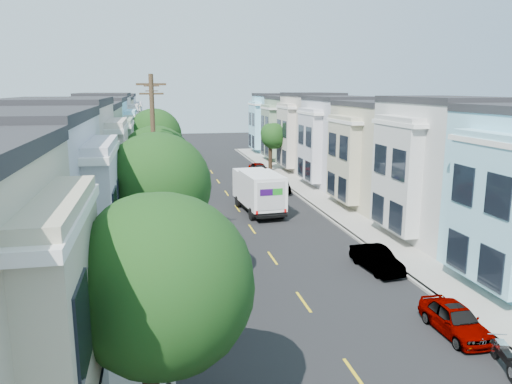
{
  "coord_description": "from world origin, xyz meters",
  "views": [
    {
      "loc": [
        -6.26,
        -25.99,
        9.41
      ],
      "look_at": [
        0.65,
        7.78,
        2.2
      ],
      "focal_mm": 35.0,
      "sensor_mm": 36.0,
      "label": 1
    }
  ],
  "objects": [
    {
      "name": "townhouse_row_right",
      "position": [
        11.15,
        15.0,
        0.0
      ],
      "size": [
        5.0,
        70.0,
        8.5
      ],
      "primitive_type": "cube",
      "color": "#BAB495",
      "rests_on": "ground"
    },
    {
      "name": "parked_right_c",
      "position": [
        4.9,
        17.46,
        0.64
      ],
      "size": [
        1.69,
        3.93,
        1.27
      ],
      "primitive_type": "imported",
      "rotation": [
        0.0,
        0.0,
        -0.09
      ],
      "color": "black",
      "rests_on": "ground"
    },
    {
      "name": "utility_pole_near",
      "position": [
        -6.3,
        2.0,
        5.15
      ],
      "size": [
        1.6,
        0.26,
        10.0
      ],
      "color": "#42301E",
      "rests_on": "ground"
    },
    {
      "name": "tree_e",
      "position": [
        -6.3,
        33.0,
        4.64
      ],
      "size": [
        4.7,
        4.7,
        7.01
      ],
      "color": "black",
      "rests_on": "ground"
    },
    {
      "name": "road_slab",
      "position": [
        0.0,
        15.0,
        0.01
      ],
      "size": [
        12.0,
        70.0,
        0.02
      ],
      "primitive_type": "cube",
      "color": "black",
      "rests_on": "ground"
    },
    {
      "name": "tree_c",
      "position": [
        -6.3,
        4.61,
        4.92
      ],
      "size": [
        4.54,
        4.54,
        7.21
      ],
      "color": "black",
      "rests_on": "ground"
    },
    {
      "name": "tree_b",
      "position": [
        -6.3,
        -4.32,
        5.21
      ],
      "size": [
        4.7,
        4.7,
        7.58
      ],
      "color": "black",
      "rests_on": "ground"
    },
    {
      "name": "tree_far_r",
      "position": [
        6.89,
        28.77,
        4.03
      ],
      "size": [
        2.93,
        2.93,
        5.56
      ],
      "color": "black",
      "rests_on": "ground"
    },
    {
      "name": "motorcycle",
      "position": [
        5.06,
        -12.55,
        0.46
      ],
      "size": [
        0.3,
        2.21,
        0.88
      ],
      "rotation": [
        0.0,
        0.0,
        -0.28
      ],
      "color": "black",
      "rests_on": "ground"
    },
    {
      "name": "fedex_truck",
      "position": [
        1.42,
        10.57,
        1.77
      ],
      "size": [
        2.55,
        6.61,
        3.17
      ],
      "rotation": [
        0.0,
        0.0,
        0.07
      ],
      "color": "white",
      "rests_on": "ground"
    },
    {
      "name": "sidewalk_right",
      "position": [
        7.35,
        15.0,
        0.07
      ],
      "size": [
        2.6,
        70.0,
        0.15
      ],
      "primitive_type": "cube",
      "color": "gray",
      "rests_on": "ground"
    },
    {
      "name": "curb_left",
      "position": [
        -6.05,
        15.0,
        0.07
      ],
      "size": [
        0.3,
        70.0,
        0.15
      ],
      "primitive_type": "cube",
      "color": "gray",
      "rests_on": "ground"
    },
    {
      "name": "parked_left_b",
      "position": [
        -4.9,
        -6.27,
        0.67
      ],
      "size": [
        2.22,
        4.6,
        1.34
      ],
      "primitive_type": "imported",
      "rotation": [
        0.0,
        0.0,
        0.08
      ],
      "color": "black",
      "rests_on": "ground"
    },
    {
      "name": "parked_right_b",
      "position": [
        4.9,
        -2.93,
        0.61
      ],
      "size": [
        1.65,
        3.77,
        1.22
      ],
      "primitive_type": "imported",
      "rotation": [
        0.0,
        0.0,
        0.1
      ],
      "color": "white",
      "rests_on": "ground"
    },
    {
      "name": "centerline",
      "position": [
        0.0,
        15.0,
        0.0
      ],
      "size": [
        0.12,
        70.0,
        0.01
      ],
      "primitive_type": "cube",
      "color": "gold",
      "rests_on": "ground"
    },
    {
      "name": "parked_left_d",
      "position": [
        -4.9,
        10.34,
        0.76
      ],
      "size": [
        1.94,
        4.76,
        1.53
      ],
      "primitive_type": "imported",
      "rotation": [
        0.0,
        0.0,
        0.03
      ],
      "color": "maroon",
      "rests_on": "ground"
    },
    {
      "name": "townhouse_row_left",
      "position": [
        -11.15,
        15.0,
        0.0
      ],
      "size": [
        5.0,
        70.0,
        8.5
      ],
      "primitive_type": "cube",
      "color": "#BAB495",
      "rests_on": "ground"
    },
    {
      "name": "ground",
      "position": [
        0.0,
        0.0,
        0.0
      ],
      "size": [
        160.0,
        160.0,
        0.0
      ],
      "primitive_type": "plane",
      "color": "black",
      "rests_on": "ground"
    },
    {
      "name": "tree_d",
      "position": [
        -6.3,
        16.99,
        5.45
      ],
      "size": [
        4.54,
        4.54,
        7.75
      ],
      "color": "black",
      "rests_on": "ground"
    },
    {
      "name": "parked_right_d",
      "position": [
        4.9,
        26.84,
        0.68
      ],
      "size": [
        2.0,
        4.33,
        1.36
      ],
      "primitive_type": "imported",
      "rotation": [
        0.0,
        0.0,
        0.1
      ],
      "color": "#0F2136",
      "rests_on": "ground"
    },
    {
      "name": "lead_sedan",
      "position": [
        1.84,
        17.19,
        0.67
      ],
      "size": [
        2.31,
        4.65,
        1.35
      ],
      "primitive_type": "imported",
      "rotation": [
        0.0,
        0.0,
        -0.1
      ],
      "color": "black",
      "rests_on": "ground"
    },
    {
      "name": "utility_pole_far",
      "position": [
        -6.3,
        28.0,
        5.15
      ],
      "size": [
        1.6,
        0.26,
        10.0
      ],
      "color": "#42301E",
      "rests_on": "ground"
    },
    {
      "name": "parked_left_c",
      "position": [
        -4.9,
        0.57,
        0.66
      ],
      "size": [
        1.9,
        4.42,
        1.32
      ],
      "primitive_type": "imported",
      "rotation": [
        0.0,
        0.0,
        -0.01
      ],
      "color": "#A3A3A3",
      "rests_on": "ground"
    },
    {
      "name": "sidewalk_left",
      "position": [
        -7.35,
        15.0,
        0.07
      ],
      "size": [
        2.6,
        70.0,
        0.15
      ],
      "primitive_type": "cube",
      "color": "gray",
      "rests_on": "ground"
    },
    {
      "name": "tree_a",
      "position": [
        -6.3,
        -14.14,
        4.61
      ],
      "size": [
        4.61,
        4.61,
        6.94
      ],
      "color": "black",
      "rests_on": "ground"
    },
    {
      "name": "curb_right",
      "position": [
        6.05,
        15.0,
        0.07
      ],
      "size": [
        0.3,
        70.0,
        0.15
      ],
      "primitive_type": "cube",
      "color": "gray",
      "rests_on": "ground"
    },
    {
      "name": "parked_right_a",
      "position": [
        4.9,
        -10.0,
        0.61
      ],
      "size": [
        1.45,
        3.76,
        1.22
      ],
      "primitive_type": "imported",
      "rotation": [
        0.0,
        0.0,
        0.0
      ],
      "color": "#3A3B3C",
      "rests_on": "ground"
    }
  ]
}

